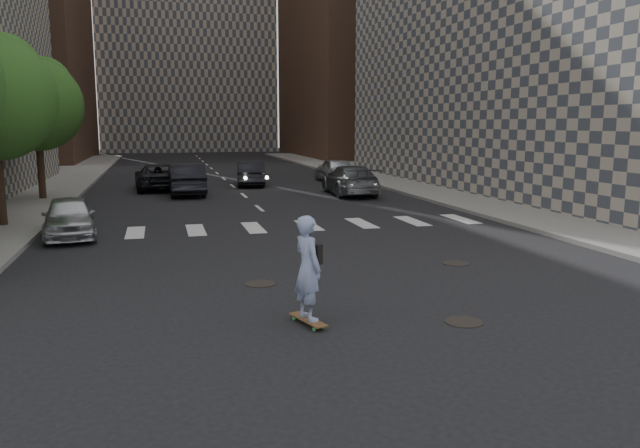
% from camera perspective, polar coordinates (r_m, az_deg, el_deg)
% --- Properties ---
extents(ground, '(160.00, 160.00, 0.00)m').
position_cam_1_polar(ground, '(13.71, 3.67, -6.20)').
color(ground, black).
rests_on(ground, ground).
extents(sidewalk_right, '(13.00, 80.00, 0.15)m').
position_cam_1_polar(sidewalk_right, '(37.68, 15.27, 3.45)').
color(sidewalk_right, gray).
rests_on(sidewalk_right, ground).
extents(tree_c, '(4.20, 4.20, 6.60)m').
position_cam_1_polar(tree_c, '(32.15, -24.40, 10.19)').
color(tree_c, '#382619').
rests_on(tree_c, sidewalk_left).
extents(manhole_a, '(0.70, 0.70, 0.02)m').
position_cam_1_polar(manhole_a, '(11.95, 13.01, -8.72)').
color(manhole_a, black).
rests_on(manhole_a, ground).
extents(manhole_b, '(0.70, 0.70, 0.02)m').
position_cam_1_polar(manhole_b, '(14.38, -5.47, -5.45)').
color(manhole_b, black).
rests_on(manhole_b, ground).
extents(manhole_c, '(0.70, 0.70, 0.02)m').
position_cam_1_polar(manhole_c, '(16.74, 12.32, -3.53)').
color(manhole_c, black).
rests_on(manhole_c, ground).
extents(skateboarder, '(0.65, 1.04, 2.02)m').
position_cam_1_polar(skateboarder, '(11.25, -1.11, -4.05)').
color(skateboarder, brown).
rests_on(skateboarder, ground).
extents(silver_sedan, '(2.02, 4.06, 1.33)m').
position_cam_1_polar(silver_sedan, '(21.55, -21.96, 0.60)').
color(silver_sedan, '#B8BCC0').
rests_on(silver_sedan, ground).
extents(traffic_car_a, '(1.81, 4.92, 1.61)m').
position_cam_1_polar(traffic_car_a, '(32.70, -12.14, 4.02)').
color(traffic_car_a, black).
rests_on(traffic_car_a, ground).
extents(traffic_car_b, '(2.40, 5.35, 1.52)m').
position_cam_1_polar(traffic_car_b, '(32.05, 2.77, 4.04)').
color(traffic_car_b, '#56595E').
rests_on(traffic_car_b, ground).
extents(traffic_car_c, '(2.62, 5.23, 1.42)m').
position_cam_1_polar(traffic_car_c, '(35.68, -14.61, 4.19)').
color(traffic_car_c, black).
rests_on(traffic_car_c, ground).
extents(traffic_car_d, '(1.89, 4.54, 1.54)m').
position_cam_1_polar(traffic_car_d, '(39.05, 1.37, 4.98)').
color(traffic_car_d, silver).
rests_on(traffic_car_d, ground).
extents(traffic_car_e, '(2.00, 4.54, 1.45)m').
position_cam_1_polar(traffic_car_e, '(37.04, -6.37, 4.63)').
color(traffic_car_e, black).
rests_on(traffic_car_e, ground).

